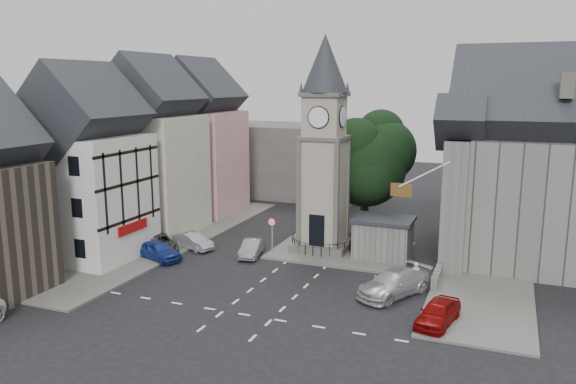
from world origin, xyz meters
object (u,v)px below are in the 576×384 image
at_px(clock_tower, 324,145).
at_px(pedestrian, 415,275).
at_px(car_east_red, 438,313).
at_px(car_west_blue, 158,250).
at_px(stone_shelter, 383,238).

height_order(clock_tower, pedestrian, clock_tower).
bearing_deg(car_east_red, clock_tower, 143.95).
xyz_separation_m(car_west_blue, car_east_red, (20.44, -3.98, -0.01)).
xyz_separation_m(clock_tower, car_east_red, (10.03, -10.84, -7.44)).
bearing_deg(clock_tower, pedestrian, -35.53).
relative_size(stone_shelter, car_east_red, 1.07).
bearing_deg(car_west_blue, clock_tower, -36.31).
xyz_separation_m(car_west_blue, pedestrian, (18.41, 1.15, 0.15)).
bearing_deg(car_east_red, pedestrian, 122.77).
relative_size(clock_tower, car_east_red, 4.05).
xyz_separation_m(clock_tower, stone_shelter, (4.80, -0.49, -6.57)).
bearing_deg(car_east_red, stone_shelter, 127.99).
distance_m(car_east_red, pedestrian, 5.52).
bearing_deg(car_east_red, car_west_blue, -179.84).
distance_m(clock_tower, car_west_blue, 14.51).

